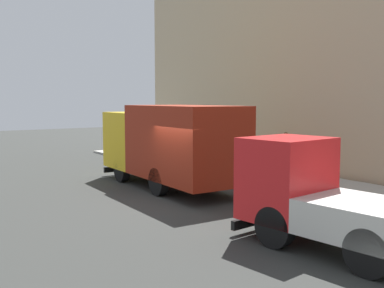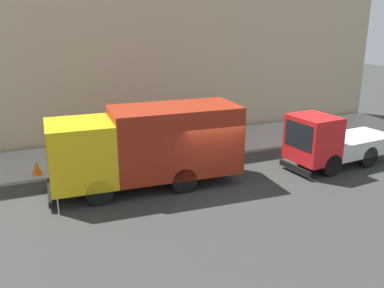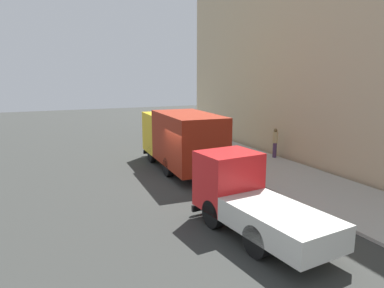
% 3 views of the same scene
% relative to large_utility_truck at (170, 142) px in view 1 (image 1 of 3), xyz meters
% --- Properties ---
extents(ground, '(80.00, 80.00, 0.00)m').
position_rel_large_utility_truck_xyz_m(ground, '(-0.82, -2.33, -1.76)').
color(ground, '#313330').
extents(sidewalk, '(4.37, 30.00, 0.12)m').
position_rel_large_utility_truck_xyz_m(sidewalk, '(4.36, -2.33, -1.70)').
color(sidewalk, '#A9A79E').
rests_on(sidewalk, ground).
extents(building_facade, '(0.50, 30.00, 12.81)m').
position_rel_large_utility_truck_xyz_m(building_facade, '(7.05, -2.33, 4.64)').
color(building_facade, '#C3AD88').
rests_on(building_facade, ground).
extents(large_utility_truck, '(2.81, 7.60, 3.19)m').
position_rel_large_utility_truck_xyz_m(large_utility_truck, '(0.00, 0.00, 0.00)').
color(large_utility_truck, yellow).
rests_on(large_utility_truck, ground).
extents(small_flatbed_truck, '(2.49, 5.54, 2.48)m').
position_rel_large_utility_truck_xyz_m(small_flatbed_truck, '(-0.97, -8.28, -0.62)').
color(small_flatbed_truck, red).
rests_on(small_flatbed_truck, ground).
extents(pedestrian_walking, '(0.44, 0.44, 1.80)m').
position_rel_large_utility_truck_xyz_m(pedestrian_walking, '(6.14, -0.24, -0.67)').
color(pedestrian_walking, '#472F50').
rests_on(pedestrian_walking, sidewalk).
extents(traffic_cone_orange, '(0.42, 0.42, 0.60)m').
position_rel_large_utility_truck_xyz_m(traffic_cone_orange, '(2.73, 4.12, -1.34)').
color(traffic_cone_orange, orange).
rests_on(traffic_cone_orange, sidewalk).
extents(street_sign_post, '(0.44, 0.08, 2.74)m').
position_rel_large_utility_truck_xyz_m(street_sign_post, '(2.65, 0.95, -0.03)').
color(street_sign_post, '#4C5156').
rests_on(street_sign_post, sidewalk).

